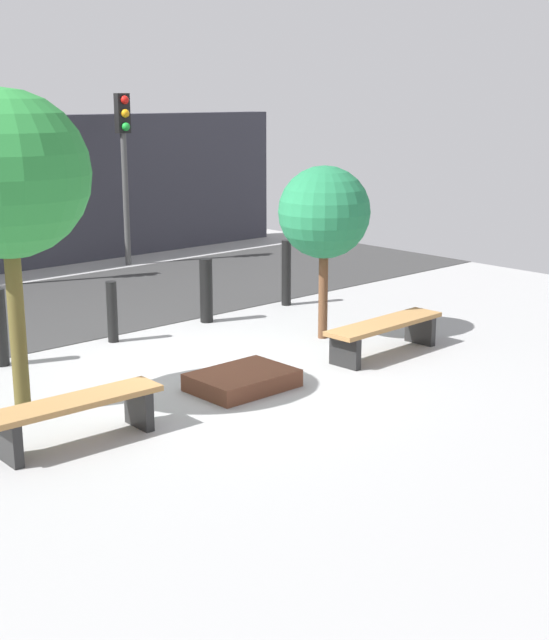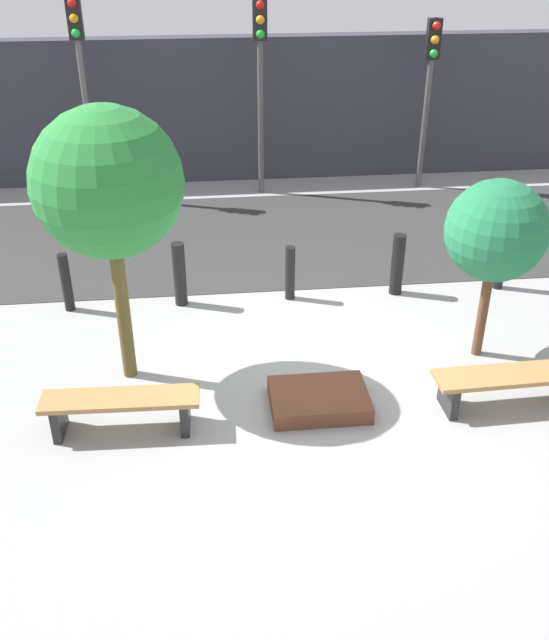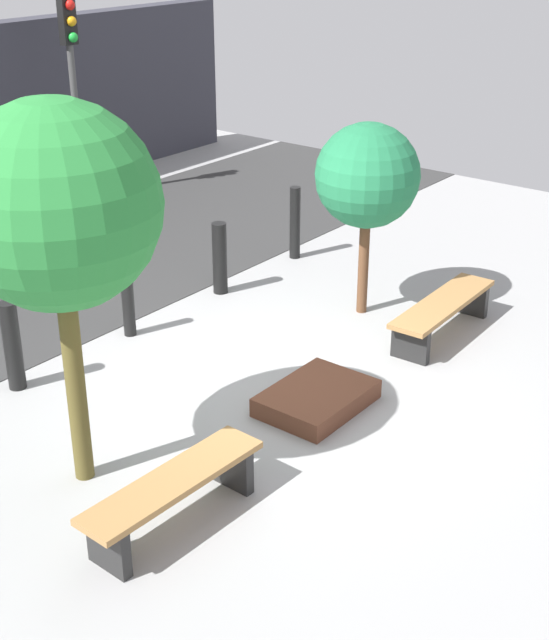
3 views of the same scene
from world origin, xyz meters
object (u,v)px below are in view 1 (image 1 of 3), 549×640
planter_bed (242,380)px  bollard_right (206,291)px  bench_right (385,330)px  tree_behind_left_bench (6,176)px  bollard_center (112,312)px  bench_left (76,411)px  bollard_far_right (286,273)px  tree_behind_right_bench (324,213)px  traffic_light_mid_east (124,147)px

planter_bed → bollard_right: bollard_right is taller
bench_right → bollard_right: 3.12m
tree_behind_left_bench → bollard_center: 3.72m
tree_behind_left_bench → bollard_right: (4.06, 1.87, -2.11)m
bench_left → bench_right: 4.72m
planter_bed → bollard_center: (0.00, 2.84, 0.33)m
bench_right → tree_behind_left_bench: 5.37m
bench_left → bollard_center: bollard_center is taller
bollard_center → bollard_far_right: bollard_far_right is taller
planter_bed → bollard_far_right: size_ratio=1.09×
planter_bed → tree_behind_right_bench: tree_behind_right_bench is taller
bollard_right → tree_behind_right_bench: bearing=-70.5°
tree_behind_left_bench → bench_right: bearing=-13.9°
tree_behind_right_bench → traffic_light_mid_east: traffic_light_mid_east is taller
planter_bed → tree_behind_right_bench: bearing=22.4°
bollard_right → traffic_light_mid_east: traffic_light_mid_east is taller
bench_left → planter_bed: size_ratio=1.53×
tree_behind_left_bench → tree_behind_right_bench: tree_behind_left_bench is taller
bench_right → bollard_far_right: 3.22m
planter_bed → bollard_right: 3.34m
traffic_light_mid_east → planter_bed: bearing=-114.3°
bench_right → traffic_light_mid_east: (1.13, 7.93, 2.06)m
traffic_light_mid_east → tree_behind_right_bench: bearing=-99.5°
bollard_far_right → bench_right: bearing=-108.8°
bench_right → tree_behind_right_bench: tree_behind_right_bench is taller
planter_bed → bollard_right: size_ratio=1.20×
bollard_center → bollard_right: (1.70, 0.00, 0.06)m
bench_left → planter_bed: (2.36, 0.20, -0.24)m
bench_right → bollard_far_right: bearing=69.4°
planter_bed → bollard_center: bollard_center is taller
bollard_right → bench_left: bearing=-143.1°
planter_bed → bollard_right: bearing=59.2°
planter_bed → bollard_center: 2.86m
bollard_center → bollard_far_right: (3.40, 0.00, 0.11)m
bollard_center → traffic_light_mid_east: traffic_light_mid_east is taller
planter_bed → tree_behind_left_bench: bearing=157.6°
bollard_right → traffic_light_mid_east: bearing=69.9°
bench_right → traffic_light_mid_east: bearing=80.0°
tree_behind_right_bench → bollard_center: size_ratio=2.82×
tree_behind_left_bench → bollard_center: bearing=38.5°
bench_right → bollard_right: bollard_right is taller
bollard_far_right → bench_left: bearing=-152.1°
planter_bed → tree_behind_left_bench: (-2.36, 0.97, 2.51)m
bollard_right → bollard_far_right: size_ratio=0.91×
bench_right → planter_bed: size_ratio=1.66×
bench_left → tree_behind_right_bench: 5.08m
bench_left → bollard_right: bearing=38.8°
bollard_right → planter_bed: bearing=-120.8°
traffic_light_mid_east → tree_behind_left_bench: bearing=-130.9°
bench_right → tree_behind_right_bench: size_ratio=0.80×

